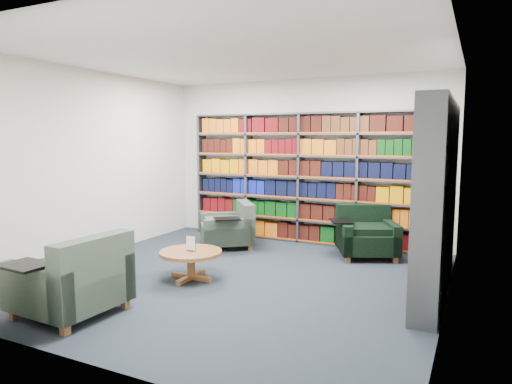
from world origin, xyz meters
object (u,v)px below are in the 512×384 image
at_px(coffee_table, 191,257).
at_px(chair_teal_front, 76,283).
at_px(chair_teal_left, 231,229).
at_px(chair_green_right, 366,236).

bearing_deg(coffee_table, chair_teal_front, -104.14).
xyz_separation_m(chair_teal_left, coffee_table, (0.40, -1.77, -0.00)).
relative_size(chair_teal_front, coffee_table, 1.39).
xyz_separation_m(chair_green_right, chair_teal_front, (-2.09, -3.68, 0.03)).
bearing_deg(coffee_table, chair_teal_left, 102.85).
bearing_deg(chair_green_right, chair_teal_left, -169.02).
bearing_deg(chair_green_right, coffee_table, -128.11).
height_order(chair_green_right, chair_teal_front, chair_teal_front).
distance_m(chair_teal_left, coffee_table, 1.82).
distance_m(chair_green_right, coffee_table, 2.78).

